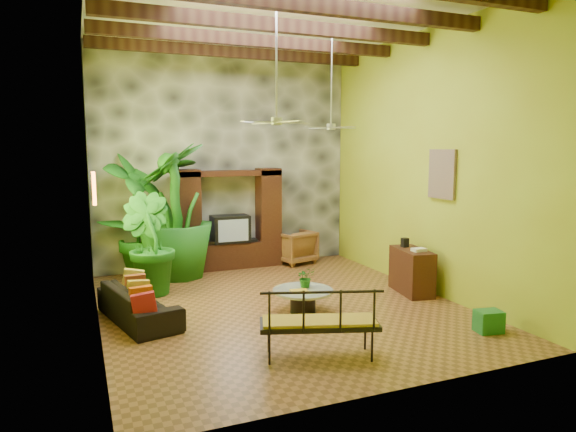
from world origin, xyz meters
name	(u,v)px	position (x,y,z in m)	size (l,w,h in m)	color
ground	(280,306)	(0.00, 0.00, 0.00)	(7.00, 7.00, 0.00)	brown
ceiling	(279,12)	(0.00, 0.00, 5.00)	(6.00, 7.00, 0.02)	silver
back_wall	(225,160)	(0.00, 3.50, 2.50)	(6.00, 0.02, 5.00)	#9EA124
left_wall	(92,167)	(-3.00, 0.00, 2.50)	(0.02, 7.00, 5.00)	#9EA124
right_wall	(424,162)	(3.00, 0.00, 2.50)	(0.02, 7.00, 5.00)	#9EA124
stone_accent_wall	(225,160)	(0.00, 3.44, 2.50)	(5.98, 0.10, 4.98)	#323439
ceiling_beams	(279,25)	(0.00, 0.00, 4.78)	(5.95, 5.36, 0.22)	#341E10
entertainment_center	(230,227)	(0.00, 3.14, 0.97)	(2.40, 0.55, 2.30)	black
ceiling_fan_front	(277,108)	(-0.20, -0.40, 3.40)	(1.28, 1.28, 1.86)	#B0B1B5
ceiling_fan_back	(331,117)	(1.60, 1.20, 3.40)	(1.28, 1.28, 1.86)	#B0B1B5
wall_art_mask	(94,188)	(-2.96, 1.00, 2.10)	(0.06, 0.32, 0.55)	orange
wall_art_painting	(442,174)	(2.96, -0.60, 2.30)	(0.06, 0.70, 0.90)	#235580
sofa	(139,304)	(-2.40, 0.11, 0.28)	(1.95, 0.76, 0.57)	black
wicker_armchair	(294,247)	(1.57, 3.03, 0.40)	(0.85, 0.88, 0.80)	olive
tall_plant_a	(136,214)	(-2.07, 3.15, 1.37)	(1.45, 0.98, 2.75)	#185E19
tall_plant_b	(148,244)	(-2.03, 1.65, 0.97)	(1.07, 0.86, 1.94)	#1A641C
tall_plant_c	(176,211)	(-1.29, 2.76, 1.44)	(1.61, 1.61, 2.87)	#1F6A1B
coffee_table	(303,298)	(0.23, -0.51, 0.26)	(1.02, 1.02, 0.40)	black
centerpiece_plant	(306,277)	(0.33, -0.38, 0.57)	(0.31, 0.27, 0.35)	#1B5B17
yellow_tray	(299,291)	(0.11, -0.62, 0.42)	(0.28, 0.20, 0.03)	yellow
iron_bench	(322,320)	(-0.33, -2.36, 0.53)	(1.66, 1.05, 0.57)	black
side_console	(412,271)	(2.65, -0.21, 0.43)	(0.48, 1.06, 0.85)	#321C10
green_bin	(489,321)	(2.46, -2.43, 0.17)	(0.38, 0.29, 0.33)	#1E7333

